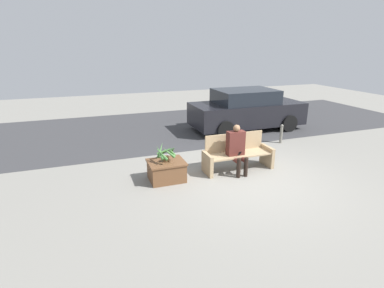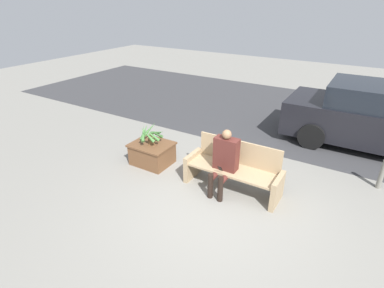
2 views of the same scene
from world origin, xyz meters
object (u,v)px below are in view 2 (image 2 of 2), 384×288
at_px(bench, 234,169).
at_px(bollard_post, 382,173).
at_px(potted_plant, 151,134).
at_px(person_seated, 224,159).
at_px(parked_car, 379,118).
at_px(planter_box, 152,153).

distance_m(bench, bollard_post, 2.85).
bearing_deg(bench, potted_plant, -178.61).
relative_size(person_seated, potted_plant, 2.22).
relative_size(bench, bollard_post, 2.86).
bearing_deg(person_seated, bollard_post, 32.92).
relative_size(bench, parked_car, 0.43).
relative_size(bench, person_seated, 1.48).
height_order(parked_car, bollard_post, parked_car).
bearing_deg(planter_box, potted_plant, 88.40).
distance_m(bench, planter_box, 1.95).
bearing_deg(planter_box, bench, 1.60).
relative_size(bench, potted_plant, 3.28).
distance_m(planter_box, bollard_post, 4.65).
bearing_deg(person_seated, potted_plant, 175.60).
relative_size(planter_box, bollard_post, 1.35).
height_order(potted_plant, bollard_post, potted_plant).
distance_m(person_seated, parked_car, 4.34).
distance_m(person_seated, planter_box, 1.87).
relative_size(person_seated, planter_box, 1.43).
height_order(bench, parked_car, parked_car).
bearing_deg(potted_plant, person_seated, -4.40).
bearing_deg(planter_box, bollard_post, 19.23).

